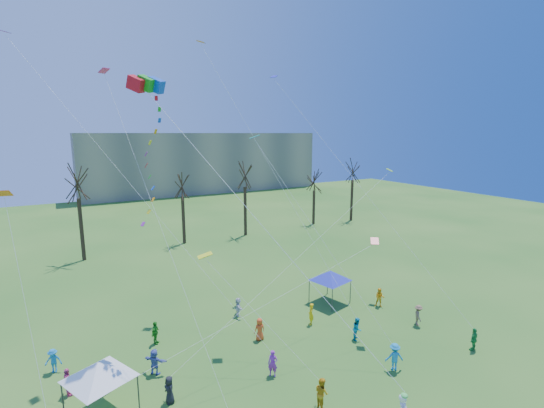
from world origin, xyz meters
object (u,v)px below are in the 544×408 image
big_box_kite (157,163)px  canopy_tent_blue (330,275)px  canopy_tent_white (99,370)px  distant_building (203,162)px

big_box_kite → canopy_tent_blue: size_ratio=5.40×
big_box_kite → canopy_tent_white: big_box_kite is taller
distant_building → canopy_tent_blue: size_ratio=15.42×
distant_building → canopy_tent_blue: distant_building is taller
distant_building → big_box_kite: big_box_kite is taller
canopy_tent_white → canopy_tent_blue: canopy_tent_white is taller
distant_building → canopy_tent_white: 82.00m
canopy_tent_blue → canopy_tent_white: bearing=-165.6°
distant_building → canopy_tent_white: distant_building is taller
canopy_tent_white → canopy_tent_blue: bearing=14.4°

